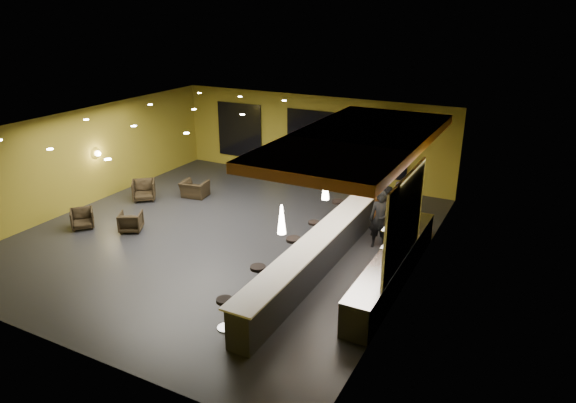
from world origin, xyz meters
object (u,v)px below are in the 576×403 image
at_px(bar_counter, 316,256).
at_px(bar_stool_0, 225,310).
at_px(bar_stool_3, 314,229).
at_px(staff_a, 380,220).
at_px(pendant_2, 358,163).
at_px(staff_b, 387,211).
at_px(column, 373,168).
at_px(bar_stool_4, 337,209).
at_px(prep_counter, 393,267).
at_px(pendant_1, 326,187).
at_px(armchair_c, 144,190).
at_px(armchair_d, 195,189).
at_px(armchair_a, 82,219).
at_px(bar_stool_2, 294,248).
at_px(staff_c, 400,210).
at_px(pendant_0, 282,219).
at_px(bar_stool_1, 258,276).
at_px(armchair_b, 131,222).

bearing_deg(bar_counter, bar_stool_0, -102.79).
relative_size(bar_stool_0, bar_stool_3, 1.09).
bearing_deg(staff_a, bar_stool_3, -168.77).
distance_m(pendant_2, staff_b, 1.84).
height_order(column, bar_stool_4, column).
bearing_deg(staff_a, prep_counter, -69.88).
height_order(pendant_1, staff_a, pendant_1).
relative_size(armchair_c, armchair_d, 0.88).
height_order(armchair_a, bar_stool_4, bar_stool_4).
relative_size(staff_b, bar_stool_2, 1.87).
bearing_deg(prep_counter, bar_stool_3, 157.28).
bearing_deg(pendant_2, column, 90.00).
height_order(staff_b, armchair_a, staff_b).
distance_m(staff_c, bar_stool_2, 3.88).
height_order(pendant_2, staff_c, pendant_2).
xyz_separation_m(bar_counter, pendant_1, (0.00, 0.50, 1.85)).
distance_m(armchair_a, bar_stool_4, 8.45).
distance_m(pendant_0, bar_stool_1, 2.03).
bearing_deg(bar_stool_0, armchair_b, 151.64).
xyz_separation_m(armchair_a, bar_stool_2, (7.38, 0.83, 0.23)).
bearing_deg(bar_stool_2, armchair_a, -173.56).
distance_m(prep_counter, bar_stool_0, 4.71).
relative_size(pendant_0, pendant_2, 1.00).
xyz_separation_m(column, armchair_a, (-8.12, -5.36, -1.43)).
bearing_deg(armchair_c, bar_stool_4, -29.51).
bearing_deg(armchair_a, bar_stool_3, -29.14).
bearing_deg(armchair_a, pendant_2, -23.02).
distance_m(pendant_1, pendant_2, 2.50).
relative_size(armchair_b, armchair_c, 0.84).
relative_size(column, pendant_1, 5.00).
relative_size(pendant_1, staff_c, 0.38).
xyz_separation_m(column, bar_stool_1, (-0.83, -6.31, -1.23)).
xyz_separation_m(pendant_2, bar_stool_0, (-0.75, -6.32, -1.85)).
distance_m(armchair_b, bar_stool_4, 6.80).
bearing_deg(bar_stool_1, bar_stool_4, 89.65).
relative_size(bar_stool_0, bar_stool_4, 0.96).
relative_size(bar_counter, armchair_a, 11.20).
bearing_deg(armchair_d, armchair_c, 28.59).
distance_m(pendant_1, staff_a, 2.56).
distance_m(staff_c, bar_stool_3, 2.77).
bearing_deg(bar_stool_4, armchair_d, -178.64).
bearing_deg(column, staff_b, -53.23).
relative_size(staff_a, staff_b, 1.12).
distance_m(prep_counter, bar_stool_2, 2.77).
height_order(staff_b, armchair_b, staff_b).
height_order(staff_c, armchair_b, staff_c).
distance_m(staff_a, bar_stool_2, 2.90).
distance_m(staff_a, armchair_d, 7.73).
bearing_deg(bar_stool_4, armchair_c, -170.03).
height_order(armchair_c, bar_stool_0, bar_stool_0).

